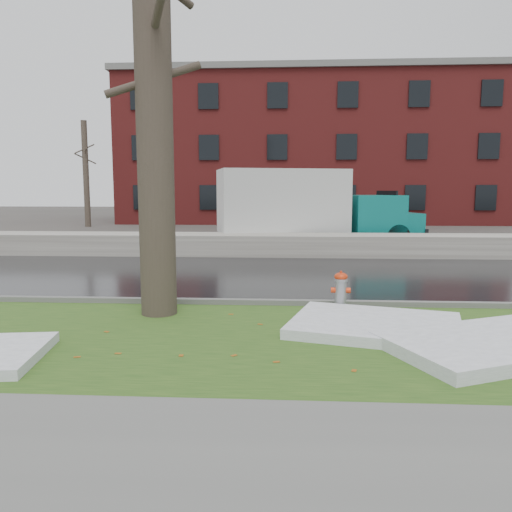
# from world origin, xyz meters

# --- Properties ---
(ground) EXTENTS (120.00, 120.00, 0.00)m
(ground) POSITION_xyz_m (0.00, 0.00, 0.00)
(ground) COLOR #47423D
(ground) RESTS_ON ground
(verge) EXTENTS (60.00, 4.50, 0.04)m
(verge) POSITION_xyz_m (0.00, -1.25, 0.02)
(verge) COLOR #254717
(verge) RESTS_ON ground
(sidewalk) EXTENTS (60.00, 3.00, 0.05)m
(sidewalk) POSITION_xyz_m (0.00, -5.00, 0.03)
(sidewalk) COLOR slate
(sidewalk) RESTS_ON ground
(road) EXTENTS (60.00, 7.00, 0.03)m
(road) POSITION_xyz_m (0.00, 4.50, 0.01)
(road) COLOR black
(road) RESTS_ON ground
(parking_lot) EXTENTS (60.00, 9.00, 0.03)m
(parking_lot) POSITION_xyz_m (0.00, 13.00, 0.01)
(parking_lot) COLOR slate
(parking_lot) RESTS_ON ground
(curb) EXTENTS (60.00, 0.15, 0.14)m
(curb) POSITION_xyz_m (0.00, 1.00, 0.07)
(curb) COLOR slate
(curb) RESTS_ON ground
(snowbank) EXTENTS (60.00, 1.60, 0.75)m
(snowbank) POSITION_xyz_m (0.00, 8.70, 0.38)
(snowbank) COLOR #BAB6AA
(snowbank) RESTS_ON ground
(brick_building) EXTENTS (26.00, 12.00, 10.00)m
(brick_building) POSITION_xyz_m (2.00, 30.00, 5.00)
(brick_building) COLOR maroon
(brick_building) RESTS_ON ground
(bg_tree_left) EXTENTS (1.40, 1.62, 6.50)m
(bg_tree_left) POSITION_xyz_m (-12.00, 22.00, 3.33)
(bg_tree_left) COLOR brown
(bg_tree_left) RESTS_ON ground
(bg_tree_center) EXTENTS (1.40, 1.62, 6.50)m
(bg_tree_center) POSITION_xyz_m (-6.00, 26.00, 3.33)
(bg_tree_center) COLOR brown
(bg_tree_center) RESTS_ON ground
(fire_hydrant) EXTENTS (0.36, 0.31, 0.75)m
(fire_hydrant) POSITION_xyz_m (1.39, 0.60, 0.44)
(fire_hydrant) COLOR gray
(fire_hydrant) RESTS_ON verge
(tree) EXTENTS (1.61, 1.86, 7.99)m
(tree) POSITION_xyz_m (-1.92, 0.18, 4.07)
(tree) COLOR brown
(tree) RESTS_ON verge
(box_truck) EXTENTS (9.22, 3.98, 3.05)m
(box_truck) POSITION_xyz_m (1.17, 10.82, 1.61)
(box_truck) COLOR black
(box_truck) RESTS_ON ground
(worker) EXTENTS (0.72, 0.55, 1.78)m
(worker) POSITION_xyz_m (-1.56, 9.30, 1.64)
(worker) COLOR black
(worker) RESTS_ON snowbank
(snow_patch_near) EXTENTS (3.04, 2.63, 0.16)m
(snow_patch_near) POSITION_xyz_m (1.81, -0.69, 0.12)
(snow_patch_near) COLOR white
(snow_patch_near) RESTS_ON verge
(snow_patch_side) EXTENTS (3.29, 2.78, 0.18)m
(snow_patch_side) POSITION_xyz_m (3.22, -1.65, 0.13)
(snow_patch_side) COLOR white
(snow_patch_side) RESTS_ON verge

